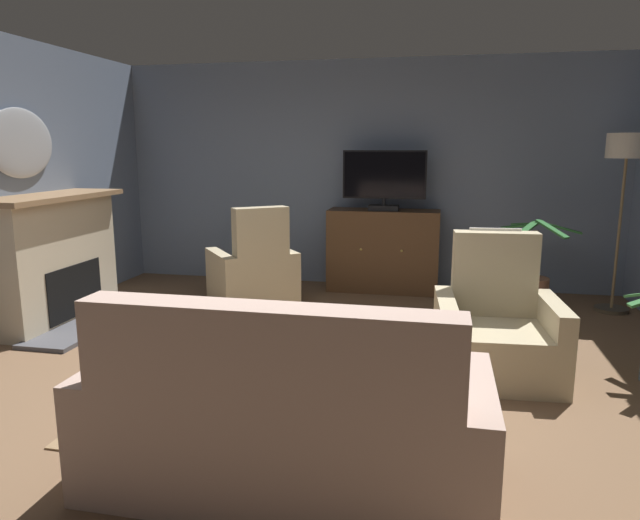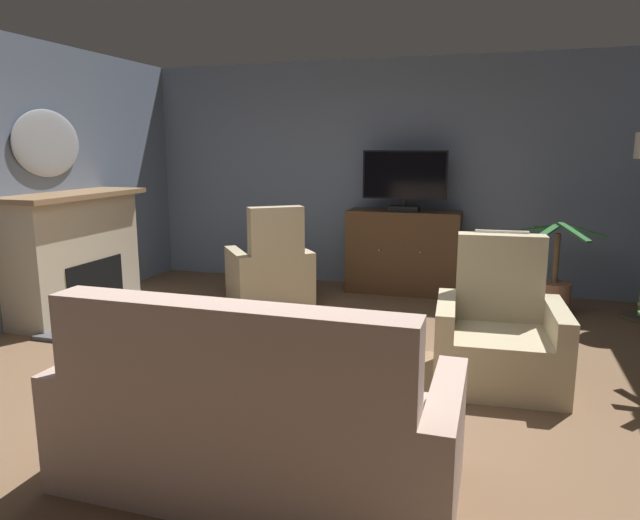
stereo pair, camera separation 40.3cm
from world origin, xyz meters
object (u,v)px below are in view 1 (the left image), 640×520
Objects in this scene: tv_cabinet at (383,252)px; fireplace at (54,261)px; coffee_table at (321,337)px; armchair_near_window at (254,274)px; wall_mirror_oval at (21,143)px; floor_lamp at (626,165)px; potted_plant_small_fern_corner at (532,286)px; tv_remote at (337,328)px; armchair_beside_cabinet at (496,332)px; sofa_floral at (285,429)px; cat at (145,331)px; television at (384,179)px; folded_newspaper at (323,328)px.

fireplace is at bearing -148.09° from tv_cabinet.
coffee_table is 0.80× the size of armchair_near_window.
floor_lamp is (5.82, 1.51, -0.22)m from wall_mirror_oval.
potted_plant_small_fern_corner is (2.99, 0.41, -0.08)m from armchair_near_window.
tv_remote is at bearing -17.40° from fireplace.
wall_mirror_oval is 0.84× the size of armchair_beside_cabinet.
floor_lamp is at bearing 56.65° from sofa_floral.
tv_remote is 2.34m from armchair_near_window.
tv_cabinet is 1.75m from potted_plant_small_fern_corner.
armchair_near_window is 1.55m from cat.
coffee_table is at bearing -93.20° from television.
cat is at bearing -156.23° from floor_lamp.
fireplace is at bearing -163.53° from potted_plant_small_fern_corner.
wall_mirror_oval is 0.80× the size of armchair_near_window.
armchair_near_window is at bearing 120.50° from coffee_table.
floor_lamp is at bearing 52.03° from folded_newspaper.
wall_mirror_oval is 3.61m from coffee_table.
sofa_floral is at bearing -46.58° from cat.
folded_newspaper is 0.27× the size of armchair_beside_cabinet.
television reaches higher than armchair_near_window.
floor_lamp reaches higher than fireplace.
floor_lamp is at bearing 15.14° from fireplace.
floor_lamp reaches higher than tv_cabinet.
armchair_beside_cabinet is (1.27, 0.38, -0.07)m from folded_newspaper.
sofa_floral is 1.85× the size of armchair_beside_cabinet.
folded_newspaper is 0.47× the size of cat.
potted_plant_small_fern_corner is at bearing 16.47° from fireplace.
cat is at bearing 172.94° from folded_newspaper.
wall_mirror_oval is 3.57m from folded_newspaper.
tv_remote is at bearing 89.42° from sofa_floral.
wall_mirror_oval is at bearing -165.47° from floor_lamp.
sofa_floral is 4.79m from floor_lamp.
cat is at bearing -19.69° from fireplace.
folded_newspaper is at bearing -16.45° from wall_mirror_oval.
sofa_floral reaches higher than folded_newspaper.
sofa_floral is at bearing -90.81° from tv_cabinet.
tv_cabinet is at bearing 34.75° from armchair_near_window.
armchair_beside_cabinet is at bearing -65.75° from tv_cabinet.
tv_remote is at bearing -90.95° from television.
floor_lamp reaches higher than coffee_table.
fireplace reaches higher than tv_remote.
fireplace is at bearing -164.86° from floor_lamp.
wall_mirror_oval is (-0.25, 0.00, 1.15)m from fireplace.
armchair_near_window is 1.18× the size of potted_plant_small_fern_corner.
tv_cabinet is 2.09× the size of cat.
folded_newspaper is 0.16× the size of floor_lamp.
tv_remote is at bearing -90.93° from tv_cabinet.
tv_cabinet is (3.33, 1.92, -1.29)m from wall_mirror_oval.
tv_cabinet is 1.35× the size of television.
armchair_near_window is at bearing 130.69° from folded_newspaper.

